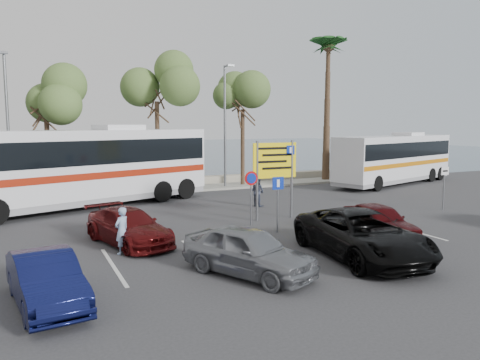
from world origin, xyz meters
name	(u,v)px	position (x,y,z in m)	size (l,w,h in m)	color
ground	(292,236)	(0.00, 0.00, 0.00)	(120.00, 120.00, 0.00)	#313133
kerb_strip	(181,189)	(0.00, 14.00, 0.07)	(44.00, 2.40, 0.15)	gray
seawall	(172,182)	(0.00, 16.00, 0.30)	(48.00, 0.80, 0.60)	#A09780
sea	(89,152)	(0.00, 60.00, 0.01)	(140.00, 140.00, 0.00)	#45606E
tree_left	(45,95)	(-8.00, 14.00, 6.00)	(3.20, 3.20, 7.20)	#382619
tree_mid	(156,87)	(-1.50, 14.00, 6.65)	(3.20, 3.20, 8.00)	#382619
tree_right	(243,97)	(4.50, 14.00, 6.17)	(3.20, 3.20, 7.40)	#382619
palm_tree	(328,48)	(11.50, 14.00, 9.87)	(4.80, 4.80, 11.20)	#382619
street_lamp_left	(7,119)	(-10.00, 13.52, 4.60)	(0.45, 1.15, 8.01)	slate
street_lamp_right	(225,120)	(3.00, 13.52, 4.60)	(0.45, 1.15, 8.01)	slate
direction_sign	(275,166)	(1.00, 3.20, 2.43)	(2.20, 0.12, 3.60)	slate
sign_no_stop	(251,189)	(-0.60, 2.38, 1.58)	(0.60, 0.08, 2.35)	slate
sign_parking	(278,196)	(-0.20, 0.79, 1.47)	(0.50, 0.07, 2.25)	slate
sign_taxi	(444,182)	(9.80, 1.49, 1.42)	(0.50, 0.07, 2.20)	slate
lane_markings	(279,245)	(-1.14, -1.00, 0.00)	(12.02, 4.20, 0.01)	silver
coach_bus_left	(84,170)	(-6.50, 9.93, 1.99)	(13.97, 7.42, 4.30)	silver
coach_bus_right	(395,160)	(15.00, 10.50, 1.73)	(12.15, 5.99, 3.72)	silver
car_silver_a	(248,251)	(-3.60, -3.50, 0.71)	(1.68, 4.17, 1.42)	gray
car_blue	(46,280)	(-9.00, -3.50, 0.64)	(1.35, 3.87, 1.28)	#0E1241
car_maroon	(129,227)	(-6.00, 1.50, 0.64)	(1.79, 4.40, 1.28)	#540E0E
car_red	(379,221)	(2.90, -1.61, 0.66)	(1.56, 3.87, 1.32)	#45090C
suv_black	(362,235)	(0.50, -3.50, 0.77)	(2.56, 5.54, 1.54)	black
pedestrian_near	(122,231)	(-6.47, 0.29, 0.79)	(0.58, 0.38, 1.59)	#88A2C6
pedestrian_far	(258,192)	(1.83, 6.50, 0.78)	(0.76, 0.59, 1.56)	#343B4F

